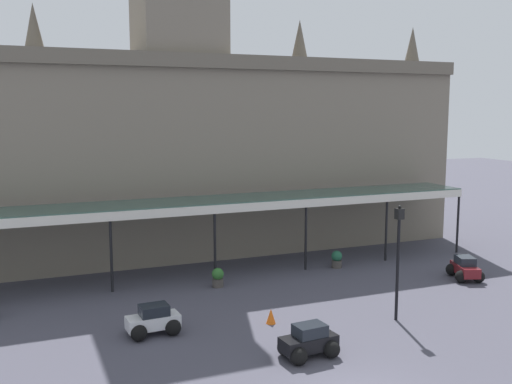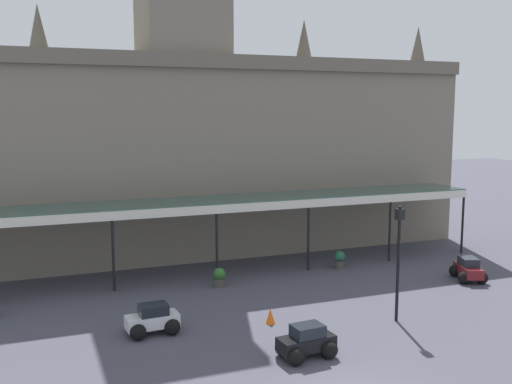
% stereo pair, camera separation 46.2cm
% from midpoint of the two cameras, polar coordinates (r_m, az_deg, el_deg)
% --- Properties ---
extents(station_building, '(35.46, 5.97, 19.72)m').
position_cam_midpoint_polar(station_building, '(35.87, -6.64, 4.67)').
color(station_building, slate).
rests_on(station_building, ground).
extents(entrance_canopy, '(31.57, 3.26, 4.01)m').
position_cam_midpoint_polar(entrance_canopy, '(31.18, -4.13, -1.05)').
color(entrance_canopy, '#38564C').
rests_on(entrance_canopy, ground).
extents(car_white_sedan, '(2.09, 1.59, 1.19)m').
position_cam_midpoint_polar(car_white_sedan, '(23.92, -9.45, -12.26)').
color(car_white_sedan, silver).
rests_on(car_white_sedan, ground).
extents(car_maroon_sedan, '(1.94, 2.23, 1.19)m').
position_cam_midpoint_polar(car_maroon_sedan, '(32.59, 20.28, -7.16)').
color(car_maroon_sedan, maroon).
rests_on(car_maroon_sedan, ground).
extents(car_black_sedan, '(2.11, 1.63, 1.19)m').
position_cam_midpoint_polar(car_black_sedan, '(21.64, 5.54, -14.42)').
color(car_black_sedan, black).
rests_on(car_black_sedan, ground).
extents(victorian_lamppost, '(0.30, 0.30, 4.87)m').
position_cam_midpoint_polar(victorian_lamppost, '(24.98, 14.17, -5.48)').
color(victorian_lamppost, black).
rests_on(victorian_lamppost, ground).
extents(traffic_cone, '(0.40, 0.40, 0.62)m').
position_cam_midpoint_polar(traffic_cone, '(24.72, 1.95, -11.95)').
color(traffic_cone, orange).
rests_on(traffic_cone, ground).
extents(planter_forecourt_centre, '(0.60, 0.60, 0.96)m').
position_cam_midpoint_polar(planter_forecourt_centre, '(33.22, 8.49, -6.49)').
color(planter_forecourt_centre, '#47423D').
rests_on(planter_forecourt_centre, ground).
extents(planter_near_kerb, '(0.60, 0.60, 0.96)m').
position_cam_midpoint_polar(planter_near_kerb, '(29.55, -3.12, -8.24)').
color(planter_near_kerb, '#47423D').
rests_on(planter_near_kerb, ground).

